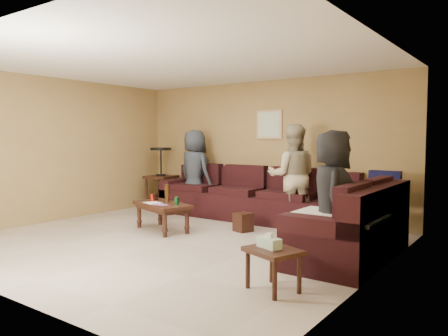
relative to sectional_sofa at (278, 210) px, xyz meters
The scene contains 10 objects.
room 2.18m from the sectional_sofa, 118.22° to the right, with size 5.60×5.50×2.50m.
sectional_sofa is the anchor object (origin of this frame).
coffee_table 1.82m from the sectional_sofa, 143.37° to the right, with size 1.16×0.82×0.72m.
end_table_left 3.18m from the sectional_sofa, 169.06° to the left, with size 0.61×0.61×1.25m.
side_table_right 2.75m from the sectional_sofa, 62.34° to the right, with size 0.60×0.55×0.55m.
waste_bin 0.58m from the sectional_sofa, 135.32° to the right, with size 0.24×0.24×0.29m, color black.
wall_art 1.82m from the sectional_sofa, 126.63° to the left, with size 0.52×0.04×0.52m.
person_left 2.22m from the sectional_sofa, 166.49° to the left, with size 0.79×0.51×1.61m, color #2C343E.
person_middle 0.62m from the sectional_sofa, 77.40° to the left, with size 0.81×0.63×1.68m, color tan.
person_right 1.89m from the sectional_sofa, 41.24° to the right, with size 0.76×0.49×1.55m, color black.
Camera 1 is at (4.10, -4.50, 1.46)m, focal length 35.00 mm.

